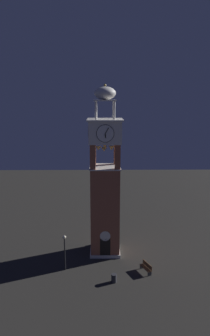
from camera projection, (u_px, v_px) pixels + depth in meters
ground at (105, 251)px, 34.73m from camera, size 80.00×80.00×0.00m
clock_tower at (105, 188)px, 33.09m from camera, size 3.65×3.65×18.10m
park_bench at (146, 267)px, 30.52m from camera, size 1.06×1.64×0.95m
lamp_post at (65, 246)px, 30.43m from camera, size 0.36×0.36×3.70m
trash_bin at (114, 278)px, 28.87m from camera, size 0.52×0.52×0.80m
shrub_near_entry at (110, 239)px, 37.03m from camera, size 0.79×0.79×0.66m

